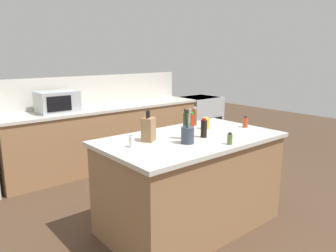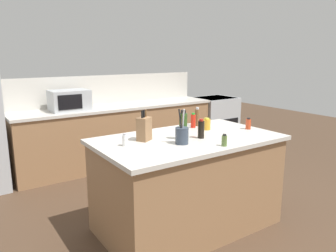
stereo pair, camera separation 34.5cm
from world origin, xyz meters
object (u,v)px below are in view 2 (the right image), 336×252
(soy_sauce_bottle, at_px, (201,129))
(knife_block, at_px, (144,129))
(honey_jar, at_px, (207,124))
(microwave, at_px, (69,100))
(salt_shaker, at_px, (125,140))
(hot_sauce_bottle, at_px, (193,121))
(spice_jar_paprika, at_px, (248,124))
(pepper_grinder, at_px, (197,117))
(spice_jar_oregano, at_px, (224,140))
(olive_oil_bottle, at_px, (183,126))
(utensil_crock, at_px, (182,135))
(range_oven, at_px, (214,121))

(soy_sauce_bottle, bearing_deg, knife_block, 155.18)
(honey_jar, bearing_deg, microwave, 112.05)
(salt_shaker, xyz_separation_m, hot_sauce_bottle, (0.95, 0.24, 0.02))
(microwave, xyz_separation_m, spice_jar_paprika, (1.22, -2.27, -0.09))
(microwave, xyz_separation_m, pepper_grinder, (0.86, -1.84, -0.05))
(soy_sauce_bottle, xyz_separation_m, spice_jar_oregano, (-0.01, -0.33, -0.04))
(hot_sauce_bottle, bearing_deg, spice_jar_paprika, -40.88)
(honey_jar, distance_m, hot_sauce_bottle, 0.17)
(microwave, bearing_deg, olive_oil_bottle, -80.45)
(soy_sauce_bottle, bearing_deg, utensil_crock, -167.31)
(knife_block, bearing_deg, microwave, 60.75)
(range_oven, height_order, knife_block, knife_block)
(microwave, height_order, hot_sauce_bottle, microwave)
(soy_sauce_bottle, bearing_deg, microwave, 103.47)
(spice_jar_oregano, relative_size, olive_oil_bottle, 0.39)
(spice_jar_paprika, height_order, spice_jar_oregano, spice_jar_paprika)
(soy_sauce_bottle, bearing_deg, salt_shaker, 167.71)
(microwave, bearing_deg, salt_shaker, -95.01)
(spice_jar_oregano, xyz_separation_m, hot_sauce_bottle, (0.23, 0.73, 0.03))
(soy_sauce_bottle, distance_m, salt_shaker, 0.75)
(microwave, bearing_deg, spice_jar_oregano, -78.38)
(pepper_grinder, relative_size, spice_jar_oregano, 1.95)
(knife_block, xyz_separation_m, soy_sauce_bottle, (0.50, -0.23, -0.02))
(range_oven, distance_m, honey_jar, 2.88)
(range_oven, relative_size, pepper_grinder, 4.35)
(range_oven, distance_m, microwave, 2.86)
(honey_jar, distance_m, soy_sauce_bottle, 0.37)
(honey_jar, height_order, spice_jar_oregano, honey_jar)
(spice_jar_oregano, height_order, olive_oil_bottle, olive_oil_bottle)
(spice_jar_paprika, distance_m, olive_oil_bottle, 0.85)
(microwave, xyz_separation_m, olive_oil_bottle, (0.37, -2.23, -0.01))
(knife_block, xyz_separation_m, hot_sauce_bottle, (0.72, 0.17, -0.04))
(knife_block, xyz_separation_m, honey_jar, (0.78, 0.01, -0.05))
(microwave, height_order, olive_oil_bottle, microwave)
(olive_oil_bottle, bearing_deg, hot_sauce_bottle, 41.25)
(range_oven, bearing_deg, knife_block, -143.13)
(microwave, xyz_separation_m, spice_jar_oregano, (0.54, -2.62, -0.10))
(knife_block, xyz_separation_m, utensil_crock, (0.22, -0.29, -0.03))
(pepper_grinder, bearing_deg, olive_oil_bottle, -141.17)
(knife_block, bearing_deg, salt_shaker, 166.02)
(salt_shaker, bearing_deg, spice_jar_oregano, -34.16)
(honey_jar, relative_size, olive_oil_bottle, 0.45)
(pepper_grinder, distance_m, salt_shaker, 1.09)
(honey_jar, distance_m, spice_jar_oregano, 0.64)
(utensil_crock, relative_size, honey_jar, 2.52)
(pepper_grinder, bearing_deg, hot_sauce_bottle, -153.28)
(knife_block, relative_size, utensil_crock, 0.91)
(honey_jar, xyz_separation_m, hot_sauce_bottle, (-0.06, 0.16, 0.02))
(hot_sauce_bottle, height_order, olive_oil_bottle, olive_oil_bottle)
(salt_shaker, bearing_deg, honey_jar, 4.71)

